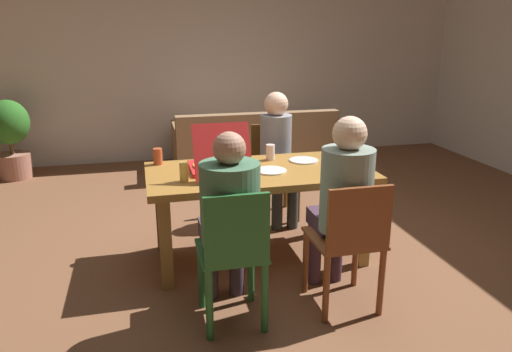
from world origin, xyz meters
name	(u,v)px	position (x,y,z in m)	size (l,w,h in m)	color
ground_plane	(259,256)	(0.00, 0.00, 0.00)	(20.00, 20.00, 0.00)	brown
back_wall	(201,57)	(0.00, 3.26, 1.37)	(7.32, 0.12, 2.75)	silver
dining_table	(259,182)	(0.00, 0.00, 0.63)	(1.68, 0.85, 0.72)	olive
chair_0	(273,166)	(0.36, 0.91, 0.48)	(0.39, 0.46, 0.86)	brown
person_0	(278,147)	(0.36, 0.75, 0.70)	(0.29, 0.52, 1.20)	#323A3D
chair_1	(233,255)	(-0.37, -0.87, 0.48)	(0.39, 0.42, 0.89)	#26632E
person_1	(229,210)	(-0.37, -0.75, 0.71)	(0.35, 0.52, 1.20)	#3E303B
chair_2	(349,240)	(0.36, -0.87, 0.49)	(0.42, 0.44, 0.87)	brown
person_2	(343,196)	(0.36, -0.73, 0.74)	(0.33, 0.51, 1.25)	#432D3D
pizza_box_0	(217,164)	(-0.31, 0.04, 0.78)	(0.40, 0.57, 0.39)	red
plate_0	(304,160)	(0.41, 0.15, 0.73)	(0.23, 0.23, 0.01)	white
plate_1	(271,171)	(0.08, -0.06, 0.73)	(0.23, 0.23, 0.01)	white
plate_2	(350,171)	(0.65, -0.22, 0.73)	(0.20, 0.20, 0.01)	white
drinking_glass_0	(270,152)	(0.16, 0.26, 0.79)	(0.07, 0.07, 0.13)	silver
drinking_glass_1	(234,172)	(-0.23, -0.23, 0.79)	(0.07, 0.07, 0.14)	#B44634
drinking_glass_2	(158,156)	(-0.73, 0.33, 0.79)	(0.07, 0.07, 0.13)	#BA4C2A
drinking_glass_3	(184,172)	(-0.58, -0.16, 0.79)	(0.06, 0.06, 0.14)	#E4C45A
couch	(253,147)	(0.54, 2.50, 0.27)	(2.00, 0.90, 0.77)	#95714E
potted_plant	(10,134)	(-2.37, 2.76, 0.53)	(0.48, 0.48, 0.95)	#AA705B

